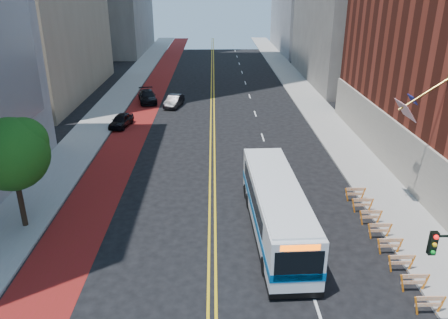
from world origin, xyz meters
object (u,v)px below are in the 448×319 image
object	(u,v)px
street_tree	(12,151)
car_b	(174,101)
car_a	(121,120)
transit_bus	(276,207)
car_c	(147,97)

from	to	relation	value
street_tree	car_b	world-z (taller)	street_tree
car_a	transit_bus	bearing A→B (deg)	-46.67
car_a	car_b	size ratio (longest dim) A/B	0.94
car_a	car_b	xyz separation A→B (m)	(4.74, 7.61, 0.02)
car_a	car_c	size ratio (longest dim) A/B	0.78
street_tree	car_a	distance (m)	20.13
street_tree	car_c	xyz separation A→B (m)	(3.27, 29.25, -4.19)
car_b	car_c	size ratio (longest dim) A/B	0.84
car_a	car_c	xyz separation A→B (m)	(1.33, 9.67, 0.06)
street_tree	transit_bus	world-z (taller)	street_tree
street_tree	car_a	world-z (taller)	street_tree
street_tree	car_b	size ratio (longest dim) A/B	1.61
transit_bus	car_b	xyz separation A→B (m)	(-8.25, 28.22, -1.02)
car_b	car_c	distance (m)	3.99
car_a	street_tree	bearing A→B (deg)	-84.56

